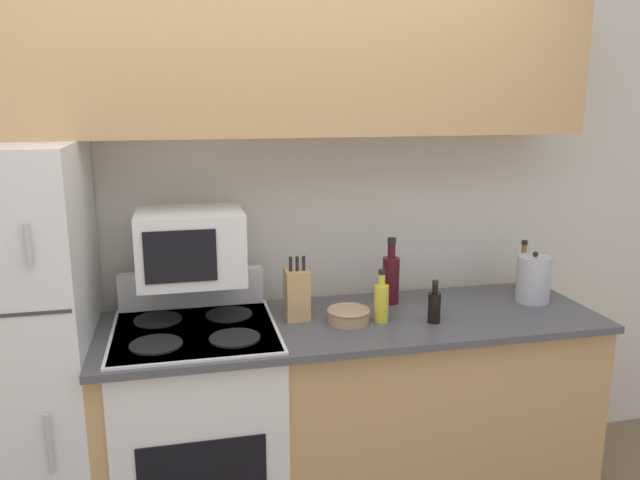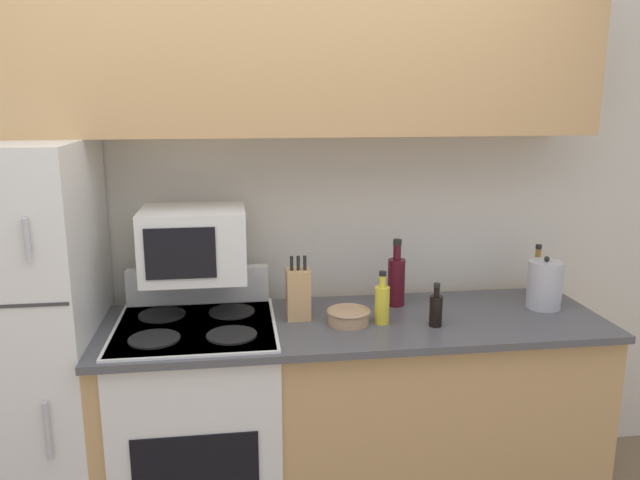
% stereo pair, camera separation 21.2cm
% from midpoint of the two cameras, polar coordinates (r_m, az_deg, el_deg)
% --- Properties ---
extents(wall_back, '(8.00, 0.05, 2.55)m').
position_cam_midpoint_polar(wall_back, '(2.89, -2.71, 2.24)').
color(wall_back, silver).
rests_on(wall_back, ground_plane).
extents(lower_cabinets, '(2.08, 0.65, 0.91)m').
position_cam_midpoint_polar(lower_cabinets, '(2.82, 5.29, -15.86)').
color(lower_cabinets, tan).
rests_on(lower_cabinets, ground_plane).
extents(refrigerator, '(0.66, 0.72, 1.65)m').
position_cam_midpoint_polar(refrigerator, '(2.75, -24.26, -9.21)').
color(refrigerator, white).
rests_on(refrigerator, ground_plane).
extents(upper_cabinets, '(2.75, 0.35, 0.62)m').
position_cam_midpoint_polar(upper_cabinets, '(2.64, -2.46, 16.24)').
color(upper_cabinets, tan).
rests_on(upper_cabinets, refrigerator).
extents(stove, '(0.64, 0.64, 1.08)m').
position_cam_midpoint_polar(stove, '(2.74, -8.66, -16.41)').
color(stove, white).
rests_on(stove, ground_plane).
extents(microwave, '(0.42, 0.34, 0.29)m').
position_cam_midpoint_polar(microwave, '(2.59, -9.17, -0.31)').
color(microwave, white).
rests_on(microwave, stove).
extents(knife_block, '(0.10, 0.10, 0.27)m').
position_cam_midpoint_polar(knife_block, '(2.60, 0.33, -4.93)').
color(knife_block, tan).
rests_on(knife_block, lower_cabinets).
extents(bowl, '(0.18, 0.18, 0.06)m').
position_cam_midpoint_polar(bowl, '(2.57, 5.00, -6.98)').
color(bowl, tan).
rests_on(bowl, lower_cabinets).
extents(bottle_soy_sauce, '(0.05, 0.05, 0.18)m').
position_cam_midpoint_polar(bottle_soy_sauce, '(2.58, 12.89, -6.23)').
color(bottle_soy_sauce, black).
rests_on(bottle_soy_sauce, lower_cabinets).
extents(bottle_wine_red, '(0.08, 0.08, 0.30)m').
position_cam_midpoint_polar(bottle_wine_red, '(2.79, 9.16, -3.62)').
color(bottle_wine_red, '#470F19').
rests_on(bottle_wine_red, lower_cabinets).
extents(bottle_cooking_spray, '(0.06, 0.06, 0.22)m').
position_cam_midpoint_polar(bottle_cooking_spray, '(2.57, 8.07, -5.75)').
color(bottle_cooking_spray, gold).
rests_on(bottle_cooking_spray, lower_cabinets).
extents(bottle_vinegar, '(0.06, 0.06, 0.24)m').
position_cam_midpoint_polar(bottle_vinegar, '(3.11, 21.04, -3.04)').
color(bottle_vinegar, olive).
rests_on(bottle_vinegar, lower_cabinets).
extents(kettle, '(0.15, 0.15, 0.23)m').
position_cam_midpoint_polar(kettle, '(2.94, 21.83, -3.83)').
color(kettle, '#B7B7BC').
rests_on(kettle, lower_cabinets).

